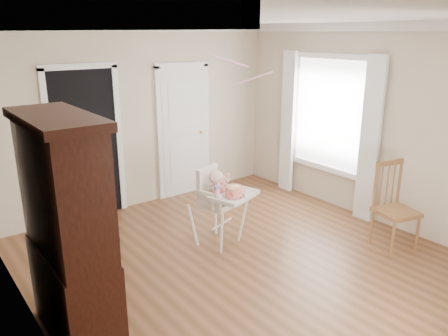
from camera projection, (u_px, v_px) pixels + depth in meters
floor at (250, 265)px, 5.04m from camera, size 5.00×5.00×0.00m
ceiling at (255, 18)px, 4.24m from camera, size 5.00×5.00×0.00m
wall_back at (143, 117)px, 6.53m from camera, size 4.50×0.00×4.50m
wall_left at (30, 200)px, 3.33m from camera, size 0.00×5.00×5.00m
wall_right at (377, 126)px, 5.95m from camera, size 0.00×5.00×5.00m
crown_molding at (255, 25)px, 4.25m from camera, size 4.50×5.00×0.12m
doorway at (86, 142)px, 6.07m from camera, size 1.06×0.05×2.22m
closet_door at (184, 133)px, 7.02m from camera, size 0.96×0.09×2.13m
window_right at (327, 122)px, 6.53m from camera, size 0.13×1.84×2.30m
high_chair at (218, 197)px, 5.38m from camera, size 0.75×0.85×1.01m
baby at (217, 187)px, 5.35m from camera, size 0.32×0.23×0.42m
cake at (234, 191)px, 5.18m from camera, size 0.28×0.28×0.13m
sippy_cup at (217, 191)px, 5.14m from camera, size 0.07×0.07×0.18m
china_cabinet at (69, 232)px, 3.61m from camera, size 0.52×1.17×1.98m
dining_chair at (394, 209)px, 5.34m from camera, size 0.54×0.54×1.08m
streamer at (230, 61)px, 5.35m from camera, size 0.28×0.43×0.15m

